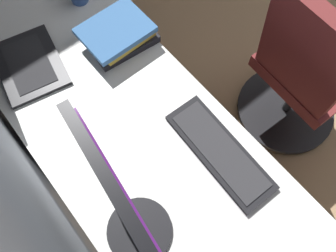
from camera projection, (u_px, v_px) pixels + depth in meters
name	position (u px, v px, depth m)	size (l,w,h in m)	color
desk	(157.00, 167.00, 1.17)	(1.97, 0.62, 0.73)	white
drawer_pedestal	(107.00, 132.00, 1.56)	(0.40, 0.51, 0.69)	white
monitor_primary	(133.00, 219.00, 0.80)	(0.56, 0.20, 0.40)	black
laptop_leftmost	(9.00, 64.00, 1.20)	(0.35, 0.35, 0.22)	black
keyboard_main	(220.00, 151.00, 1.11)	(0.42, 0.15, 0.02)	black
book_stack_near	(119.00, 35.00, 1.26)	(0.20, 0.27, 0.09)	black
office_chair	(303.00, 77.00, 1.55)	(0.56, 0.56, 0.97)	maroon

